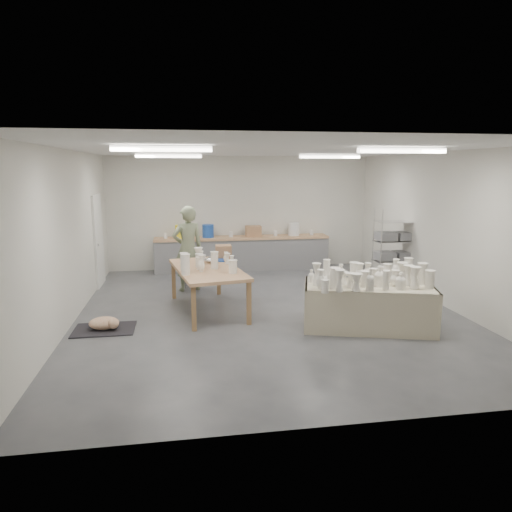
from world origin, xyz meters
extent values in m
plane|color=#424449|center=(0.00, 0.00, 0.00)|extent=(8.00, 8.00, 0.00)
cube|color=white|center=(0.00, 0.00, 2.99)|extent=(7.00, 8.00, 0.02)
cube|color=silver|center=(0.00, 4.00, 1.50)|extent=(7.00, 0.02, 3.00)
cube|color=silver|center=(0.00, -4.00, 1.50)|extent=(7.00, 0.02, 3.00)
cube|color=silver|center=(-3.50, 0.00, 1.50)|extent=(0.02, 8.00, 3.00)
cube|color=silver|center=(3.50, 0.00, 1.50)|extent=(0.02, 8.00, 3.00)
cube|color=white|center=(-3.47, 2.60, 1.05)|extent=(0.05, 0.90, 2.10)
cube|color=white|center=(-1.80, -1.50, 2.94)|extent=(1.40, 0.12, 0.08)
cube|color=white|center=(1.80, -1.50, 2.94)|extent=(1.40, 0.12, 0.08)
cube|color=white|center=(-1.80, 2.00, 2.94)|extent=(1.40, 0.12, 0.08)
cube|color=white|center=(1.80, 2.00, 2.94)|extent=(1.40, 0.12, 0.08)
cube|color=tan|center=(0.00, 3.68, 0.87)|extent=(4.60, 0.60, 0.06)
cube|color=slate|center=(0.00, 3.68, 0.42)|extent=(4.60, 0.55, 0.84)
cylinder|color=yellow|center=(-1.60, 3.68, 1.07)|extent=(0.30, 0.30, 0.34)
cylinder|color=#1F4AAA|center=(-0.90, 3.68, 1.07)|extent=(0.30, 0.30, 0.34)
cylinder|color=white|center=(1.40, 3.68, 1.07)|extent=(0.30, 0.30, 0.34)
cube|color=#9E6E4C|center=(0.30, 3.68, 1.04)|extent=(0.40, 0.30, 0.28)
cylinder|color=white|center=(-2.00, 3.68, 0.97)|extent=(0.10, 0.10, 0.14)
cylinder|color=white|center=(-0.30, 3.68, 0.97)|extent=(0.10, 0.10, 0.14)
cylinder|color=white|center=(0.90, 3.68, 0.97)|extent=(0.10, 0.10, 0.14)
cylinder|color=white|center=(1.90, 3.68, 0.97)|extent=(0.10, 0.10, 0.14)
cylinder|color=silver|center=(2.78, 1.18, 0.90)|extent=(0.02, 0.02, 1.80)
cylinder|color=silver|center=(3.62, 1.18, 0.90)|extent=(0.02, 0.02, 1.80)
cylinder|color=silver|center=(2.78, 1.62, 0.90)|extent=(0.02, 0.02, 1.80)
cylinder|color=silver|center=(3.62, 1.62, 0.90)|extent=(0.02, 0.02, 1.80)
cube|color=silver|center=(3.20, 1.40, 0.15)|extent=(0.88, 0.48, 0.02)
cube|color=silver|center=(3.20, 1.40, 0.60)|extent=(0.88, 0.48, 0.02)
cube|color=silver|center=(3.20, 1.40, 1.05)|extent=(0.88, 0.48, 0.02)
cube|color=silver|center=(3.20, 1.40, 1.50)|extent=(0.88, 0.48, 0.02)
cube|color=slate|center=(2.98, 1.40, 0.72)|extent=(0.38, 0.42, 0.18)
cube|color=slate|center=(3.42, 1.40, 0.72)|extent=(0.38, 0.42, 0.18)
cube|color=slate|center=(2.98, 1.40, 1.17)|extent=(0.38, 0.42, 0.18)
cube|color=slate|center=(3.42, 1.40, 1.17)|extent=(0.38, 0.42, 0.18)
cube|color=olive|center=(1.52, -1.16, 0.32)|extent=(2.05, 1.35, 0.65)
cube|color=#C5B498|center=(1.52, -1.16, 0.73)|extent=(2.33, 1.56, 0.03)
cube|color=#C5B498|center=(1.52, -1.64, 0.37)|extent=(2.06, 0.62, 0.75)
cube|color=#C5B498|center=(1.52, -0.67, 0.37)|extent=(2.06, 0.62, 0.75)
cube|color=tan|center=(-1.11, 0.24, 0.80)|extent=(1.47, 2.37, 0.06)
cube|color=olive|center=(-1.59, -0.80, 0.38)|extent=(0.08, 0.08, 0.77)
cube|color=olive|center=(-0.63, -0.80, 0.38)|extent=(0.08, 0.08, 0.77)
cube|color=olive|center=(-1.59, 1.27, 0.38)|extent=(0.08, 0.08, 0.77)
cube|color=olive|center=(-0.63, 1.27, 0.38)|extent=(0.08, 0.08, 0.77)
ellipsoid|color=silver|center=(-1.01, 0.75, 0.88)|extent=(0.26, 0.26, 0.12)
cylinder|color=#1F4AAA|center=(-0.78, 0.88, 0.84)|extent=(0.26, 0.26, 0.03)
cylinder|color=white|center=(-1.16, 0.97, 0.89)|extent=(0.11, 0.11, 0.12)
cube|color=#9E6E4C|center=(-0.72, 1.12, 0.97)|extent=(0.32, 0.26, 0.28)
cube|color=black|center=(-2.90, -0.58, 0.01)|extent=(1.00, 0.70, 0.02)
ellipsoid|color=white|center=(-2.90, -0.58, 0.12)|extent=(0.57, 0.47, 0.21)
sphere|color=white|center=(-2.73, -0.69, 0.14)|extent=(0.18, 0.18, 0.18)
imported|color=gray|center=(-1.45, 1.79, 0.94)|extent=(0.78, 0.63, 1.88)
cylinder|color=#A62A17|center=(-1.45, 2.06, 0.28)|extent=(0.34, 0.34, 0.04)
cylinder|color=silver|center=(-1.32, 2.05, 0.14)|extent=(0.02, 0.02, 0.27)
cylinder|color=silver|center=(-1.51, 2.18, 0.14)|extent=(0.02, 0.02, 0.27)
cylinder|color=silver|center=(-1.53, 1.96, 0.14)|extent=(0.02, 0.02, 0.27)
camera|label=1|loc=(-1.54, -8.19, 2.66)|focal=32.00mm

